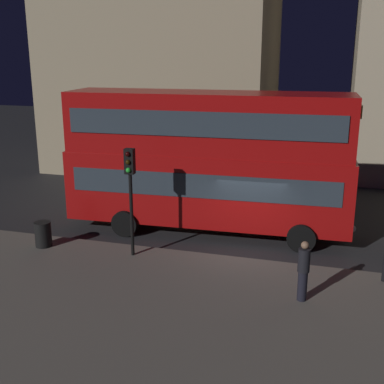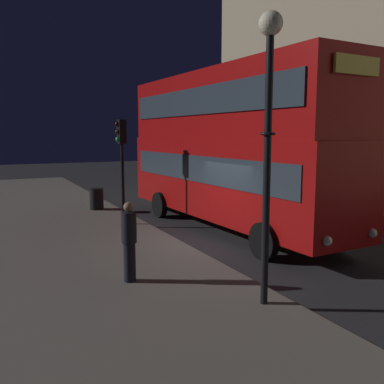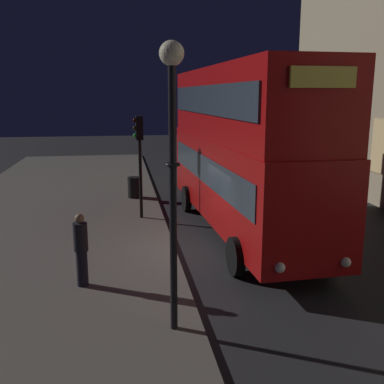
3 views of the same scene
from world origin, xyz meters
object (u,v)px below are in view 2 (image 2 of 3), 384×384
Objects in this scene: double_decker_bus at (228,143)px; pedestrian at (129,241)px; street_lamp at (269,107)px; litter_bin at (97,199)px; traffic_light_near_kerb at (122,149)px.

double_decker_bus reaches higher than pedestrian.
double_decker_bus is 7.15m from street_lamp.
pedestrian is 1.95× the size of litter_bin.
pedestrian is at bearing -53.35° from double_decker_bus.
street_lamp reaches higher than pedestrian.
litter_bin is (-9.33, 1.54, -0.47)m from pedestrian.
street_lamp is at bearing -0.23° from traffic_light_near_kerb.
pedestrian is at bearing -9.36° from litter_bin.
double_decker_bus is 6.23× the size of pedestrian.
double_decker_bus is 2.96× the size of traffic_light_near_kerb.
street_lamp reaches higher than traffic_light_near_kerb.
double_decker_bus is 6.76m from litter_bin.
traffic_light_near_kerb is 8.32m from street_lamp.
double_decker_bus is 6.74m from pedestrian.
double_decker_bus is at bearing 154.66° from street_lamp.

